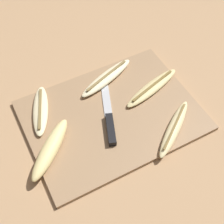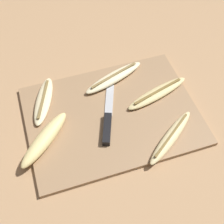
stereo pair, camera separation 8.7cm
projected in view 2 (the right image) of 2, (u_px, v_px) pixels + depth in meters
The scene contains 8 objects.
ground_plane at pixel (112, 117), 0.89m from camera, with size 4.00×4.00×0.00m, color tan.
cutting_board at pixel (112, 115), 0.88m from camera, with size 0.48×0.35×0.01m.
knife at pixel (108, 121), 0.85m from camera, with size 0.11×0.23×0.02m.
banana_spotted_left at pixel (157, 93), 0.91m from camera, with size 0.21×0.10×0.02m.
banana_golden_short at pixel (45, 139), 0.81m from camera, with size 0.17×0.16×0.03m.
banana_cream_curved at pixel (44, 101), 0.89m from camera, with size 0.10×0.18×0.02m.
banana_ripe_center at pixel (171, 137), 0.82m from camera, with size 0.18×0.14×0.02m.
banana_pale_long at pixel (114, 77), 0.94m from camera, with size 0.21×0.11×0.02m.
Camera 2 is at (-0.16, -0.48, 0.73)m, focal length 50.00 mm.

